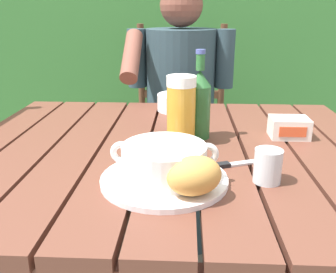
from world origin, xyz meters
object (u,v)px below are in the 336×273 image
beer_bottle (199,103)px  table_knife (228,165)px  butter_tub (289,127)px  diner_bowl (179,102)px  chair_near_diner (180,129)px  serving_plate (164,179)px  water_glass_small (268,166)px  person_eating (180,95)px  soup_bowl (164,160)px  bread_roll (194,176)px  beer_glass (181,110)px

beer_bottle → table_knife: bearing=-72.4°
beer_bottle → butter_tub: 0.28m
butter_tub → diner_bowl: size_ratio=0.70×
chair_near_diner → serving_plate: (-0.02, -1.15, 0.25)m
water_glass_small → diner_bowl: water_glass_small is taller
person_eating → soup_bowl: size_ratio=5.28×
serving_plate → table_knife: size_ratio=1.97×
beer_bottle → diner_bowl: beer_bottle is taller
chair_near_diner → table_knife: bearing=-82.9°
water_glass_small → table_knife: size_ratio=0.53×
chair_near_diner → person_eating: bearing=-90.8°
bread_roll → table_knife: 0.19m
chair_near_diner → diner_bowl: 0.61m
beer_glass → bread_roll: bearing=-84.4°
soup_bowl → beer_glass: bearing=82.7°
person_eating → serving_plate: 0.95m
diner_bowl → butter_tub: bearing=-40.8°
person_eating → water_glass_small: person_eating is taller
serving_plate → beer_glass: bearing=82.7°
beer_bottle → butter_tub: (0.26, 0.02, -0.07)m
soup_bowl → table_knife: (0.15, 0.09, -0.05)m
chair_near_diner → bread_roll: 1.26m
serving_plate → water_glass_small: water_glass_small is taller
person_eating → diner_bowl: bearing=-89.5°
water_glass_small → table_knife: (-0.07, 0.08, -0.03)m
soup_bowl → beer_glass: size_ratio=1.22×
chair_near_diner → beer_bottle: 0.92m
soup_bowl → beer_glass: beer_glass is taller
person_eating → bread_roll: (0.05, -1.02, 0.07)m
chair_near_diner → butter_tub: chair_near_diner is taller
person_eating → butter_tub: size_ratio=11.19×
water_glass_small → bread_roll: bearing=-151.9°
chair_near_diner → beer_bottle: (0.07, -0.85, 0.35)m
chair_near_diner → beer_glass: bearing=-89.1°
serving_plate → water_glass_small: 0.23m
soup_bowl → chair_near_diner: bearing=89.1°
serving_plate → water_glass_small: size_ratio=3.72×
serving_plate → beer_glass: 0.26m
soup_bowl → diner_bowl: bearing=88.4°
bread_roll → diner_bowl: (-0.05, 0.67, -0.02)m
bread_roll → table_knife: bearing=62.7°
beer_glass → beer_bottle: 0.07m
soup_bowl → bread_roll: (0.06, -0.07, 0.00)m
beer_glass → diner_bowl: (-0.01, 0.35, -0.07)m
beer_glass → butter_tub: bearing=12.3°
beer_bottle → diner_bowl: (-0.07, 0.30, -0.07)m
chair_near_diner → person_eating: (-0.00, -0.20, 0.23)m
diner_bowl → bread_roll: bearing=-86.1°
chair_near_diner → diner_bowl: chair_near_diner is taller
butter_tub → chair_near_diner: bearing=111.6°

